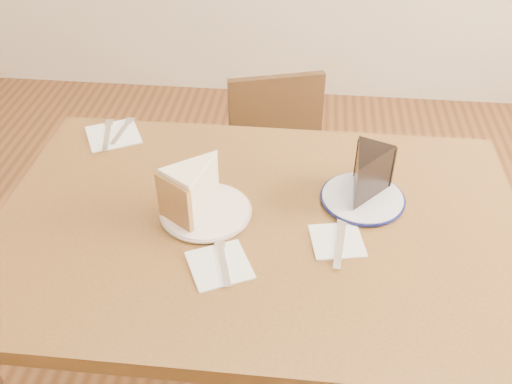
# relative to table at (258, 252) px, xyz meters

# --- Properties ---
(table) EXTENTS (1.20, 0.80, 0.75)m
(table) POSITION_rel_table_xyz_m (0.00, 0.00, 0.00)
(table) COLOR #492E14
(table) RESTS_ON ground
(chair_far) EXTENTS (0.47, 0.47, 0.76)m
(chair_far) POSITION_rel_table_xyz_m (0.03, 0.58, -0.23)
(chair_far) COLOR black
(chair_far) RESTS_ON ground
(plate_cream) EXTENTS (0.20, 0.20, 0.01)m
(plate_cream) POSITION_rel_table_xyz_m (-0.12, 0.01, 0.10)
(plate_cream) COLOR white
(plate_cream) RESTS_ON table
(plate_navy) EXTENTS (0.19, 0.19, 0.01)m
(plate_navy) POSITION_rel_table_xyz_m (0.24, 0.10, 0.10)
(plate_navy) COLOR white
(plate_navy) RESTS_ON table
(carrot_cake) EXTENTS (0.16, 0.17, 0.11)m
(carrot_cake) POSITION_rel_table_xyz_m (-0.14, 0.02, 0.17)
(carrot_cake) COLOR beige
(carrot_cake) RESTS_ON plate_cream
(chocolate_cake) EXTENTS (0.13, 0.15, 0.11)m
(chocolate_cake) POSITION_rel_table_xyz_m (0.24, 0.10, 0.16)
(chocolate_cake) COLOR black
(chocolate_cake) RESTS_ON plate_navy
(napkin_cream) EXTENTS (0.16, 0.16, 0.00)m
(napkin_cream) POSITION_rel_table_xyz_m (-0.06, -0.15, 0.10)
(napkin_cream) COLOR white
(napkin_cream) RESTS_ON table
(napkin_navy) EXTENTS (0.13, 0.13, 0.00)m
(napkin_navy) POSITION_rel_table_xyz_m (0.18, -0.05, 0.10)
(napkin_navy) COLOR white
(napkin_navy) RESTS_ON table
(napkin_spare) EXTENTS (0.18, 0.18, 0.00)m
(napkin_spare) POSITION_rel_table_xyz_m (-0.43, 0.31, 0.10)
(napkin_spare) COLOR white
(napkin_spare) RESTS_ON table
(fork_cream) EXTENTS (0.05, 0.14, 0.00)m
(fork_cream) POSITION_rel_table_xyz_m (-0.06, -0.14, 0.10)
(fork_cream) COLOR silver
(fork_cream) RESTS_ON napkin_cream
(knife_navy) EXTENTS (0.03, 0.17, 0.00)m
(knife_navy) POSITION_rel_table_xyz_m (0.19, -0.05, 0.10)
(knife_navy) COLOR silver
(knife_navy) RESTS_ON napkin_navy
(fork_spare) EXTENTS (0.03, 0.14, 0.00)m
(fork_spare) POSITION_rel_table_xyz_m (-0.41, 0.33, 0.10)
(fork_spare) COLOR silver
(fork_spare) RESTS_ON napkin_spare
(knife_spare) EXTENTS (0.05, 0.16, 0.00)m
(knife_spare) POSITION_rel_table_xyz_m (-0.45, 0.31, 0.10)
(knife_spare) COLOR silver
(knife_spare) RESTS_ON napkin_spare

